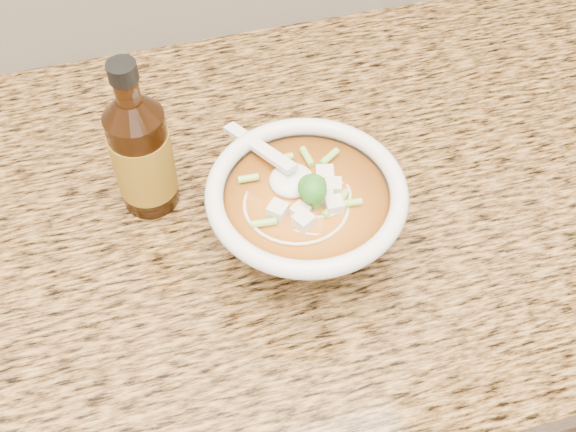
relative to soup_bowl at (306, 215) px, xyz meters
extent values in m
cube|color=black|center=(-0.14, 0.08, -0.52)|extent=(4.00, 0.65, 0.86)
cube|color=#A0743A|center=(-0.14, 0.08, -0.07)|extent=(4.00, 0.68, 0.04)
cylinder|color=white|center=(0.00, 0.00, -0.05)|extent=(0.09, 0.09, 0.01)
torus|color=white|center=(0.00, 0.00, 0.04)|extent=(0.21, 0.21, 0.02)
torus|color=beige|center=(0.00, -0.02, 0.03)|extent=(0.14, 0.14, 0.00)
torus|color=beige|center=(0.00, 0.00, 0.03)|extent=(0.11, 0.11, 0.00)
torus|color=beige|center=(0.01, -0.02, 0.03)|extent=(0.12, 0.12, 0.00)
torus|color=beige|center=(0.00, 0.01, 0.02)|extent=(0.09, 0.09, 0.00)
torus|color=beige|center=(-0.01, -0.02, 0.02)|extent=(0.10, 0.10, 0.00)
torus|color=beige|center=(-0.01, 0.01, 0.02)|extent=(0.10, 0.10, 0.00)
torus|color=beige|center=(-0.01, 0.01, 0.02)|extent=(0.13, 0.13, 0.00)
torus|color=beige|center=(0.00, 0.01, 0.02)|extent=(0.14, 0.14, 0.00)
torus|color=beige|center=(-0.01, 0.00, 0.02)|extent=(0.15, 0.15, 0.00)
cube|color=silver|center=(0.01, -0.06, 0.03)|extent=(0.02, 0.02, 0.01)
cube|color=silver|center=(-0.02, -0.02, 0.03)|extent=(0.02, 0.02, 0.02)
cube|color=silver|center=(0.02, 0.04, 0.04)|extent=(0.02, 0.02, 0.02)
cube|color=silver|center=(-0.01, 0.04, 0.03)|extent=(0.02, 0.02, 0.02)
cube|color=silver|center=(0.00, -0.05, 0.03)|extent=(0.02, 0.02, 0.02)
cube|color=silver|center=(0.00, 0.02, 0.03)|extent=(0.02, 0.02, 0.01)
cube|color=silver|center=(0.05, 0.01, 0.04)|extent=(0.02, 0.02, 0.02)
cube|color=silver|center=(0.02, -0.02, 0.03)|extent=(0.02, 0.02, 0.02)
ellipsoid|color=#196014|center=(0.01, -0.01, 0.05)|extent=(0.04, 0.04, 0.03)
cylinder|color=#8FD150|center=(0.01, -0.04, 0.04)|extent=(0.02, 0.01, 0.01)
cylinder|color=#8FD150|center=(-0.05, 0.00, 0.04)|extent=(0.02, 0.02, 0.01)
cylinder|color=#8FD150|center=(-0.02, -0.04, 0.04)|extent=(0.02, 0.01, 0.01)
cylinder|color=#8FD150|center=(0.04, 0.04, 0.04)|extent=(0.02, 0.02, 0.01)
cylinder|color=#8FD150|center=(0.03, 0.05, 0.04)|extent=(0.02, 0.01, 0.01)
cylinder|color=#8FD150|center=(-0.06, 0.02, 0.04)|extent=(0.02, 0.02, 0.01)
cylinder|color=#8FD150|center=(-0.02, 0.04, 0.04)|extent=(0.02, 0.01, 0.01)
cylinder|color=#8FD150|center=(0.01, 0.06, 0.04)|extent=(0.01, 0.02, 0.01)
ellipsoid|color=white|center=(-0.01, 0.02, 0.04)|extent=(0.05, 0.05, 0.02)
cube|color=white|center=(-0.03, 0.07, 0.04)|extent=(0.06, 0.11, 0.03)
cylinder|color=#381A07|center=(-0.16, 0.11, 0.02)|extent=(0.08, 0.08, 0.14)
cylinder|color=#381A07|center=(-0.16, 0.11, 0.12)|extent=(0.03, 0.03, 0.03)
cylinder|color=black|center=(-0.16, 0.11, 0.14)|extent=(0.04, 0.04, 0.02)
cylinder|color=red|center=(-0.16, 0.11, 0.01)|extent=(0.08, 0.08, 0.08)
camera|label=1|loc=(-0.14, -0.45, 0.61)|focal=45.00mm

